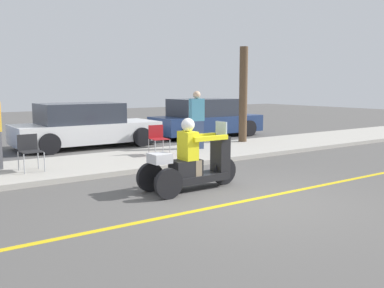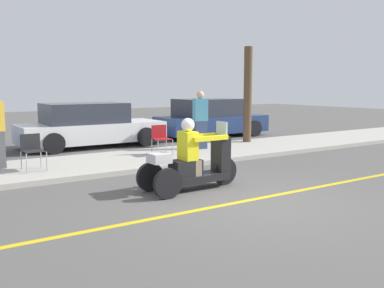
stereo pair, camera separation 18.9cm
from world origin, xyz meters
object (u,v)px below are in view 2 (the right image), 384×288
object	(u,v)px
motorcycle_trike	(192,164)
folding_chair_set_back	(32,148)
parked_car_lot_right	(90,126)
tree_trunk	(248,95)
folding_chair_curbside	(161,137)
spectator_by_tree	(200,121)
parked_car_lot_center	(211,119)

from	to	relation	value
motorcycle_trike	folding_chair_set_back	distance (m)	3.89
parked_car_lot_right	motorcycle_trike	bearing A→B (deg)	-93.57
folding_chair_set_back	parked_car_lot_right	world-z (taller)	parked_car_lot_right
motorcycle_trike	tree_trunk	distance (m)	6.76
folding_chair_set_back	motorcycle_trike	bearing A→B (deg)	-54.00
motorcycle_trike	folding_chair_curbside	world-z (taller)	motorcycle_trike
spectator_by_tree	parked_car_lot_center	bearing A→B (deg)	49.77
parked_car_lot_center	motorcycle_trike	bearing A→B (deg)	-128.16
folding_chair_set_back	parked_car_lot_center	distance (m)	8.69
folding_chair_curbside	parked_car_lot_right	bearing A→B (deg)	103.43
motorcycle_trike	spectator_by_tree	bearing A→B (deg)	53.66
spectator_by_tree	parked_car_lot_center	xyz separation A→B (m)	(2.69, 3.18, -0.25)
spectator_by_tree	folding_chair_set_back	world-z (taller)	spectator_by_tree
folding_chair_set_back	parked_car_lot_center	bearing A→B (deg)	26.33
motorcycle_trike	folding_chair_set_back	world-z (taller)	motorcycle_trike
folding_chair_set_back	parked_car_lot_right	xyz separation A→B (m)	(2.72, 3.74, 0.07)
folding_chair_curbside	parked_car_lot_center	distance (m)	5.52
folding_chair_curbside	tree_trunk	distance (m)	4.08
motorcycle_trike	parked_car_lot_center	bearing A→B (deg)	51.84
folding_chair_curbside	parked_car_lot_center	size ratio (longest dim) A/B	0.18
motorcycle_trike	folding_chair_set_back	bearing A→B (deg)	126.00
motorcycle_trike	spectator_by_tree	xyz separation A→B (m)	(2.81, 3.82, 0.46)
motorcycle_trike	folding_chair_set_back	size ratio (longest dim) A/B	2.57
folding_chair_curbside	parked_car_lot_right	xyz separation A→B (m)	(-0.81, 3.40, 0.07)
spectator_by_tree	folding_chair_curbside	world-z (taller)	spectator_by_tree
spectator_by_tree	parked_car_lot_right	distance (m)	3.89
motorcycle_trike	parked_car_lot_right	xyz separation A→B (m)	(0.43, 6.89, 0.19)
motorcycle_trike	tree_trunk	bearing A→B (deg)	40.13
folding_chair_set_back	parked_car_lot_center	xyz separation A→B (m)	(7.79, 3.85, 0.09)
parked_car_lot_right	tree_trunk	world-z (taller)	tree_trunk
folding_chair_set_back	tree_trunk	size ratio (longest dim) A/B	0.26
parked_car_lot_center	tree_trunk	world-z (taller)	tree_trunk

